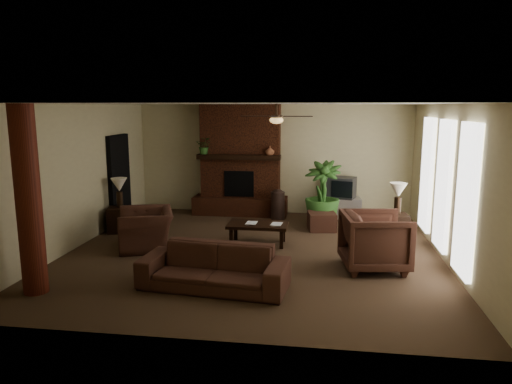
# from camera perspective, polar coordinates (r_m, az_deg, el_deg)

# --- Properties ---
(room_shell) EXTENTS (7.00, 7.00, 7.00)m
(room_shell) POSITION_cam_1_polar(r_m,az_deg,el_deg) (8.80, -0.36, 1.45)
(room_shell) COLOR #4E3927
(room_shell) RESTS_ON ground
(fireplace) EXTENTS (2.40, 0.70, 2.80)m
(fireplace) POSITION_cam_1_polar(r_m,az_deg,el_deg) (12.11, -1.88, 2.74)
(fireplace) COLOR #552816
(fireplace) RESTS_ON ground
(windows) EXTENTS (0.08, 3.65, 2.35)m
(windows) POSITION_cam_1_polar(r_m,az_deg,el_deg) (9.18, 21.67, 0.77)
(windows) COLOR white
(windows) RESTS_ON ground
(log_column) EXTENTS (0.36, 0.36, 2.80)m
(log_column) POSITION_cam_1_polar(r_m,az_deg,el_deg) (7.63, -25.75, -0.99)
(log_column) COLOR maroon
(log_column) RESTS_ON ground
(doorway) EXTENTS (0.10, 1.00, 2.10)m
(doorway) POSITION_cam_1_polar(r_m,az_deg,el_deg) (11.55, -16.15, 1.43)
(doorway) COLOR black
(doorway) RESTS_ON ground
(ceiling_fan) EXTENTS (1.35, 1.35, 0.37)m
(ceiling_fan) POSITION_cam_1_polar(r_m,az_deg,el_deg) (8.95, 2.48, 8.86)
(ceiling_fan) COLOR black
(ceiling_fan) RESTS_ON ceiling
(sofa) EXTENTS (2.31, 0.90, 0.88)m
(sofa) POSITION_cam_1_polar(r_m,az_deg,el_deg) (7.31, -5.11, -8.20)
(sofa) COLOR #4A2B1F
(sofa) RESTS_ON ground
(armchair_left) EXTENTS (1.12, 1.35, 1.01)m
(armchair_left) POSITION_cam_1_polar(r_m,az_deg,el_deg) (9.54, -13.13, -3.60)
(armchair_left) COLOR #4A2B1F
(armchair_left) RESTS_ON ground
(armchair_right) EXTENTS (1.13, 1.19, 1.08)m
(armchair_right) POSITION_cam_1_polar(r_m,az_deg,el_deg) (8.32, 14.19, -5.44)
(armchair_right) COLOR #4A2B1F
(armchair_right) RESTS_ON ground
(coffee_table) EXTENTS (1.20, 0.70, 0.43)m
(coffee_table) POSITION_cam_1_polar(r_m,az_deg,el_deg) (9.54, 0.23, -4.14)
(coffee_table) COLOR black
(coffee_table) RESTS_ON ground
(ottoman) EXTENTS (0.69, 0.69, 0.40)m
(ottoman) POSITION_cam_1_polar(r_m,az_deg,el_deg) (10.77, 7.93, -3.50)
(ottoman) COLOR #4A2B1F
(ottoman) RESTS_ON ground
(tv_stand) EXTENTS (0.89, 0.57, 0.50)m
(tv_stand) POSITION_cam_1_polar(r_m,az_deg,el_deg) (12.03, 10.45, -1.86)
(tv_stand) COLOR #BDBDBF
(tv_stand) RESTS_ON ground
(tv) EXTENTS (0.76, 0.68, 0.52)m
(tv) POSITION_cam_1_polar(r_m,az_deg,el_deg) (11.92, 10.27, 0.54)
(tv) COLOR #323234
(tv) RESTS_ON tv_stand
(floor_vase) EXTENTS (0.34, 0.34, 0.77)m
(floor_vase) POSITION_cam_1_polar(r_m,az_deg,el_deg) (11.54, 2.64, -1.29)
(floor_vase) COLOR #30201A
(floor_vase) RESTS_ON ground
(floor_plant) EXTENTS (1.22, 1.68, 0.84)m
(floor_plant) POSITION_cam_1_polar(r_m,az_deg,el_deg) (11.19, 7.97, -1.81)
(floor_plant) COLOR #325E25
(floor_plant) RESTS_ON ground
(side_table_left) EXTENTS (0.62, 0.62, 0.55)m
(side_table_left) POSITION_cam_1_polar(r_m,az_deg,el_deg) (10.93, -16.10, -3.21)
(side_table_left) COLOR black
(side_table_left) RESTS_ON ground
(lamp_left) EXTENTS (0.40, 0.40, 0.65)m
(lamp_left) POSITION_cam_1_polar(r_m,az_deg,el_deg) (10.83, -16.19, 0.59)
(lamp_left) COLOR black
(lamp_left) RESTS_ON side_table_left
(side_table_right) EXTENTS (0.55, 0.55, 0.55)m
(side_table_right) POSITION_cam_1_polar(r_m,az_deg,el_deg) (10.27, 16.42, -4.09)
(side_table_right) COLOR black
(side_table_right) RESTS_ON ground
(lamp_right) EXTENTS (0.38, 0.38, 0.65)m
(lamp_right) POSITION_cam_1_polar(r_m,az_deg,el_deg) (10.17, 16.79, -0.05)
(lamp_right) COLOR black
(lamp_right) RESTS_ON side_table_right
(mantel_plant) EXTENTS (0.39, 0.43, 0.33)m
(mantel_plant) POSITION_cam_1_polar(r_m,az_deg,el_deg) (11.98, -6.23, 5.34)
(mantel_plant) COLOR #325E25
(mantel_plant) RESTS_ON fireplace
(mantel_vase) EXTENTS (0.28, 0.28, 0.22)m
(mantel_vase) POSITION_cam_1_polar(r_m,az_deg,el_deg) (11.64, 1.69, 4.98)
(mantel_vase) COLOR #985B3C
(mantel_vase) RESTS_ON fireplace
(book_a) EXTENTS (0.22, 0.04, 0.29)m
(book_a) POSITION_cam_1_polar(r_m,az_deg,el_deg) (9.48, -1.20, -2.98)
(book_a) COLOR #999999
(book_a) RESTS_ON coffee_table
(book_b) EXTENTS (0.21, 0.04, 0.29)m
(book_b) POSITION_cam_1_polar(r_m,az_deg,el_deg) (9.42, 1.86, -3.07)
(book_b) COLOR #999999
(book_b) RESTS_ON coffee_table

